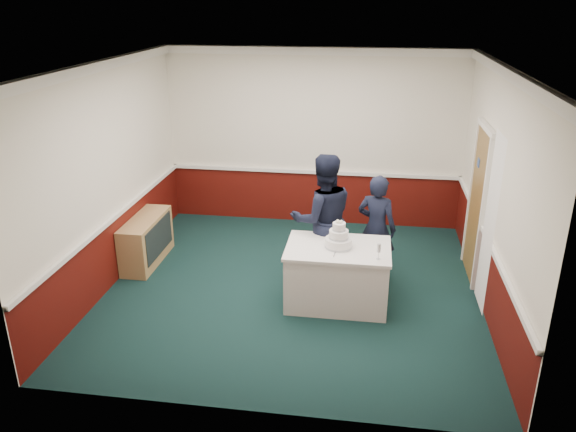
# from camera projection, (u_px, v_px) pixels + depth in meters

# --- Properties ---
(ground) EXTENTS (5.00, 5.00, 0.00)m
(ground) POSITION_uv_depth(u_px,v_px,m) (293.00, 288.00, 7.73)
(ground) COLOR #11292A
(ground) RESTS_ON ground
(room_shell) EXTENTS (5.00, 5.00, 3.00)m
(room_shell) POSITION_uv_depth(u_px,v_px,m) (305.00, 138.00, 7.56)
(room_shell) COLOR silver
(room_shell) RESTS_ON ground
(sideboard) EXTENTS (0.41, 1.20, 0.70)m
(sideboard) POSITION_uv_depth(u_px,v_px,m) (147.00, 240.00, 8.37)
(sideboard) COLOR #A87C51
(sideboard) RESTS_ON ground
(cake_table) EXTENTS (1.32, 0.92, 0.79)m
(cake_table) POSITION_uv_depth(u_px,v_px,m) (337.00, 274.00, 7.24)
(cake_table) COLOR white
(cake_table) RESTS_ON ground
(wedding_cake) EXTENTS (0.35, 0.35, 0.36)m
(wedding_cake) POSITION_uv_depth(u_px,v_px,m) (339.00, 239.00, 7.06)
(wedding_cake) COLOR white
(wedding_cake) RESTS_ON cake_table
(cake_knife) EXTENTS (0.03, 0.22, 0.00)m
(cake_knife) POSITION_uv_depth(u_px,v_px,m) (335.00, 253.00, 6.91)
(cake_knife) COLOR silver
(cake_knife) RESTS_ON cake_table
(champagne_flute) EXTENTS (0.05, 0.05, 0.21)m
(champagne_flute) POSITION_uv_depth(u_px,v_px,m) (379.00, 249.00, 6.72)
(champagne_flute) COLOR silver
(champagne_flute) RESTS_ON cake_table
(person_man) EXTENTS (1.07, 0.94, 1.84)m
(person_man) POSITION_uv_depth(u_px,v_px,m) (323.00, 219.00, 7.63)
(person_man) COLOR black
(person_man) RESTS_ON ground
(person_woman) EXTENTS (0.65, 0.54, 1.53)m
(person_woman) POSITION_uv_depth(u_px,v_px,m) (376.00, 228.00, 7.74)
(person_woman) COLOR black
(person_woman) RESTS_ON ground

